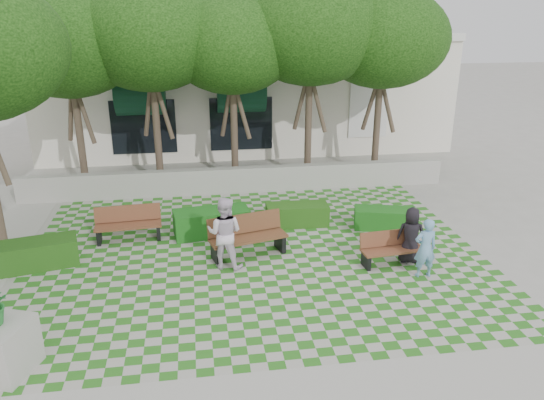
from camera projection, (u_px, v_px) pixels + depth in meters
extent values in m
plane|color=gray|center=(261.00, 274.00, 13.23)|extent=(90.00, 90.00, 0.00)
plane|color=#2B721E|center=(256.00, 256.00, 14.15)|extent=(12.00, 12.00, 0.00)
cube|color=#9E9B93|center=(238.00, 180.00, 18.82)|extent=(15.00, 0.36, 0.90)
cube|color=brown|center=(393.00, 250.00, 13.59)|extent=(1.67, 0.65, 0.05)
cube|color=brown|center=(389.00, 238.00, 13.72)|extent=(1.63, 0.27, 0.41)
cube|color=black|center=(366.00, 260.00, 13.50)|extent=(0.13, 0.46, 0.40)
cube|color=black|center=(418.00, 254.00, 13.83)|extent=(0.13, 0.46, 0.40)
cube|color=#56331D|center=(248.00, 238.00, 14.03)|extent=(2.15, 1.13, 0.07)
cube|color=#56331D|center=(244.00, 223.00, 14.18)|extent=(2.03, 0.66, 0.52)
cube|color=black|center=(216.00, 253.00, 13.79)|extent=(0.25, 0.58, 0.50)
cube|color=black|center=(280.00, 241.00, 14.46)|extent=(0.25, 0.58, 0.50)
cube|color=brown|center=(128.00, 225.00, 14.96)|extent=(1.87, 0.69, 0.06)
cube|color=brown|center=(128.00, 213.00, 15.10)|extent=(1.84, 0.26, 0.46)
cube|color=black|center=(99.00, 236.00, 14.87)|extent=(0.14, 0.52, 0.45)
cube|color=black|center=(158.00, 231.00, 15.21)|extent=(0.14, 0.52, 0.45)
cube|color=#165416|center=(384.00, 219.00, 15.83)|extent=(1.89, 1.14, 0.62)
cube|color=#1F4B14|center=(297.00, 215.00, 16.07)|extent=(1.89, 0.81, 0.65)
cube|color=#165317|center=(212.00, 222.00, 15.39)|extent=(2.25, 1.14, 0.75)
cube|color=#1C4712|center=(36.00, 254.00, 13.49)|extent=(2.15, 1.25, 0.71)
cube|color=#9E9B93|center=(1.00, 348.00, 9.58)|extent=(1.29, 1.29, 1.00)
imported|color=#71A3CE|center=(425.00, 248.00, 12.88)|extent=(0.56, 0.37, 1.53)
imported|color=black|center=(411.00, 235.00, 13.62)|extent=(0.83, 0.66, 1.50)
imported|color=silver|center=(225.00, 233.00, 13.29)|extent=(1.11, 0.99, 1.89)
cylinder|color=#47382B|center=(80.00, 139.00, 18.87)|extent=(0.26, 0.26, 3.64)
ellipsoid|color=#1E4C11|center=(68.00, 44.00, 17.73)|extent=(4.80, 4.80, 3.60)
cylinder|color=#47382B|center=(157.00, 134.00, 19.21)|extent=(0.26, 0.26, 3.81)
ellipsoid|color=#1E4C11|center=(150.00, 36.00, 18.02)|extent=(5.00, 5.00, 3.75)
cylinder|color=#47382B|center=(234.00, 134.00, 19.64)|extent=(0.26, 0.26, 3.58)
ellipsoid|color=#1E4C11|center=(232.00, 44.00, 18.52)|extent=(4.60, 4.60, 3.45)
cylinder|color=#47382B|center=(308.00, 127.00, 19.97)|extent=(0.26, 0.26, 3.92)
ellipsoid|color=#1E4C11|center=(311.00, 30.00, 18.75)|extent=(5.20, 5.20, 3.90)
cylinder|color=#47382B|center=(377.00, 128.00, 20.39)|extent=(0.26, 0.26, 3.70)
ellipsoid|color=#1E4C11|center=(383.00, 38.00, 19.23)|extent=(4.80, 4.80, 3.60)
cube|color=white|center=(243.00, 88.00, 25.65)|extent=(18.00, 8.00, 5.00)
cube|color=white|center=(252.00, 39.00, 21.07)|extent=(18.00, 0.30, 0.30)
cube|color=black|center=(369.00, 106.00, 22.72)|extent=(1.40, 0.10, 2.40)
cylinder|color=#103D26|center=(141.00, 92.00, 21.12)|extent=(3.00, 1.80, 1.80)
cube|color=black|center=(144.00, 127.00, 21.61)|extent=(2.60, 0.08, 2.20)
cylinder|color=#103D26|center=(241.00, 90.00, 21.68)|extent=(3.00, 1.80, 1.80)
cube|color=black|center=(241.00, 124.00, 22.17)|extent=(2.60, 0.08, 2.20)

